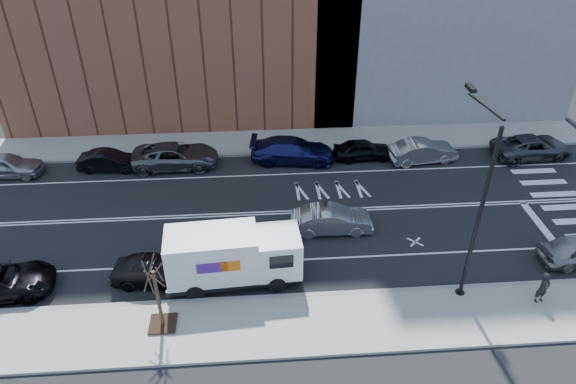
{
  "coord_description": "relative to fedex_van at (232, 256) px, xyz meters",
  "views": [
    {
      "loc": [
        -2.55,
        -24.64,
        17.84
      ],
      "look_at": [
        -0.76,
        0.06,
        1.4
      ],
      "focal_mm": 32.0,
      "sensor_mm": 36.0,
      "label": 1
    }
  ],
  "objects": [
    {
      "name": "pedestrian",
      "position": [
        14.39,
        -2.6,
        -0.59
      ],
      "size": [
        0.69,
        0.54,
        1.67
      ],
      "primitive_type": "imported",
      "rotation": [
        0.0,
        0.0,
        0.25
      ],
      "color": "black",
      "rests_on": "sidewalk_near"
    },
    {
      "name": "far_parked_g",
      "position": [
        20.53,
        11.06,
        -0.81
      ],
      "size": [
        5.7,
        3.0,
        1.53
      ],
      "primitive_type": "imported",
      "rotation": [
        0.0,
        0.0,
        1.66
      ],
      "color": "#414248",
      "rests_on": "ground"
    },
    {
      "name": "sidewalk_far",
      "position": [
        3.87,
        14.4,
        -1.5
      ],
      "size": [
        44.0,
        3.6,
        0.15
      ],
      "primitive_type": "cube",
      "color": "gray",
      "rests_on": "ground"
    },
    {
      "name": "sidewalk_near",
      "position": [
        3.87,
        -3.2,
        -1.5
      ],
      "size": [
        44.0,
        3.6,
        0.15
      ],
      "primitive_type": "cube",
      "color": "gray",
      "rests_on": "ground"
    },
    {
      "name": "far_parked_b",
      "position": [
        -8.43,
        11.37,
        -0.9
      ],
      "size": [
        4.14,
        1.68,
        1.34
      ],
      "primitive_type": "imported",
      "rotation": [
        0.0,
        0.0,
        1.5
      ],
      "color": "black",
      "rests_on": "ground"
    },
    {
      "name": "far_parked_a",
      "position": [
        -14.98,
        11.12,
        -0.81
      ],
      "size": [
        4.57,
        2.02,
        1.53
      ],
      "primitive_type": "imported",
      "rotation": [
        0.0,
        0.0,
        1.52
      ],
      "color": "#98989C",
      "rests_on": "ground"
    },
    {
      "name": "curb_far",
      "position": [
        3.87,
        12.6,
        -1.49
      ],
      "size": [
        44.0,
        0.25,
        0.17
      ],
      "primitive_type": "cube",
      "color": "gray",
      "rests_on": "ground"
    },
    {
      "name": "fedex_van",
      "position": [
        0.0,
        0.0,
        0.0
      ],
      "size": [
        6.68,
        2.66,
        2.99
      ],
      "rotation": [
        0.0,
        0.0,
        0.06
      ],
      "color": "black",
      "rests_on": "ground"
    },
    {
      "name": "far_parked_d",
      "position": [
        3.87,
        11.64,
        -0.74
      ],
      "size": [
        5.97,
        2.98,
        1.67
      ],
      "primitive_type": "imported",
      "rotation": [
        0.0,
        0.0,
        1.46
      ],
      "color": "#171A52",
      "rests_on": "ground"
    },
    {
      "name": "far_parked_f",
      "position": [
        12.75,
        10.99,
        -0.8
      ],
      "size": [
        4.84,
        2.23,
        1.54
      ],
      "primitive_type": "imported",
      "rotation": [
        0.0,
        0.0,
        1.7
      ],
      "color": "#98989C",
      "rests_on": "ground"
    },
    {
      "name": "far_parked_e",
      "position": [
        8.74,
        11.63,
        -0.88
      ],
      "size": [
        4.12,
        1.74,
        1.39
      ],
      "primitive_type": "imported",
      "rotation": [
        0.0,
        0.0,
        1.6
      ],
      "color": "black",
      "rests_on": "ground"
    },
    {
      "name": "street_tree",
      "position": [
        -3.13,
        -2.8,
        -0.12
      ],
      "size": [
        1.2,
        1.2,
        3.75
      ],
      "color": "black",
      "rests_on": "ground"
    },
    {
      "name": "road_markings",
      "position": [
        3.87,
        5.6,
        -1.57
      ],
      "size": [
        40.0,
        8.6,
        0.01
      ],
      "primitive_type": null,
      "color": "white",
      "rests_on": "ground"
    },
    {
      "name": "curb_near",
      "position": [
        3.87,
        -1.4,
        -1.49
      ],
      "size": [
        44.0,
        0.25,
        0.17
      ],
      "primitive_type": "cube",
      "color": "gray",
      "rests_on": "ground"
    },
    {
      "name": "near_parked_rear_a",
      "position": [
        -3.76,
        0.07,
        -0.88
      ],
      "size": [
        4.33,
        1.97,
        1.38
      ],
      "primitive_type": "imported",
      "rotation": [
        0.0,
        0.0,
        1.44
      ],
      "color": "black",
      "rests_on": "ground"
    },
    {
      "name": "crosswalk",
      "position": [
        19.87,
        5.6,
        -1.57
      ],
      "size": [
        3.0,
        14.0,
        0.01
      ],
      "primitive_type": null,
      "color": "white",
      "rests_on": "ground"
    },
    {
      "name": "ground",
      "position": [
        3.87,
        5.6,
        -1.57
      ],
      "size": [
        120.0,
        120.0,
        0.0
      ],
      "primitive_type": "plane",
      "color": "black",
      "rests_on": "ground"
    },
    {
      "name": "driving_sedan",
      "position": [
        5.41,
        3.68,
        -0.83
      ],
      "size": [
        4.53,
        1.6,
        1.49
      ],
      "primitive_type": "imported",
      "rotation": [
        0.0,
        0.0,
        1.56
      ],
      "color": "#9B9B9F",
      "rests_on": "ground"
    },
    {
      "name": "far_parked_c",
      "position": [
        -4.08,
        11.52,
        -0.78
      ],
      "size": [
        5.78,
        2.75,
        1.59
      ],
      "primitive_type": "imported",
      "rotation": [
        0.0,
        0.0,
        1.59
      ],
      "color": "#55575D",
      "rests_on": "ground"
    },
    {
      "name": "streetlight",
      "position": [
        10.87,
        -1.31,
        3.51
      ],
      "size": [
        0.44,
        4.02,
        9.34
      ],
      "color": "black",
      "rests_on": "ground"
    }
  ]
}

